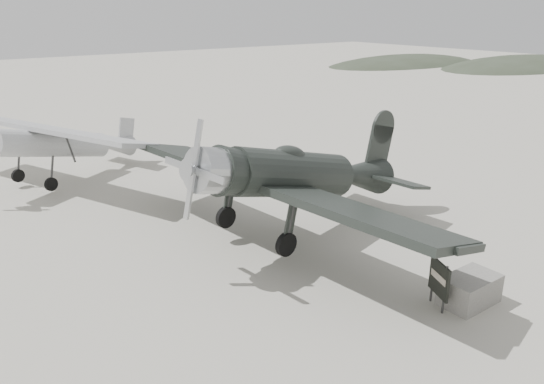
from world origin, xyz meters
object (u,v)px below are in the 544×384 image
at_px(lowwing_monoplane, 300,175).
at_px(highwing_monoplane, 59,138).
at_px(sign_board, 439,280).
at_px(equipment_block, 470,290).

xyz_separation_m(lowwing_monoplane, highwing_monoplane, (-4.62, 11.07, -0.21)).
xyz_separation_m(highwing_monoplane, sign_board, (4.62, -16.77, -1.22)).
bearing_deg(highwing_monoplane, lowwing_monoplane, -88.65).
relative_size(lowwing_monoplane, sign_board, 9.76).
bearing_deg(equipment_block, sign_board, 155.21).
distance_m(equipment_block, sign_board, 1.02).
bearing_deg(equipment_block, lowwing_monoplane, 97.96).
distance_m(lowwing_monoplane, sign_board, 5.88).
xyz_separation_m(lowwing_monoplane, equipment_block, (0.85, -6.09, -1.85)).
relative_size(lowwing_monoplane, highwing_monoplane, 1.17).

